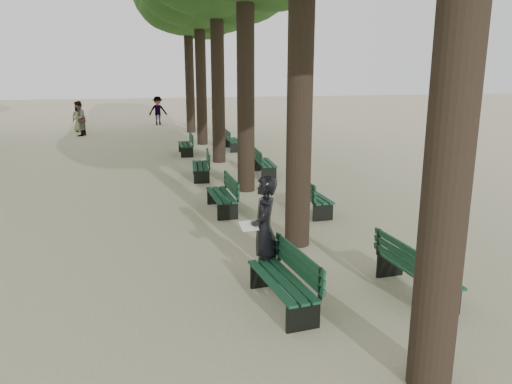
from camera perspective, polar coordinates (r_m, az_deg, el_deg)
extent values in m
plane|color=#B8AF8B|center=(7.72, 0.94, -14.23)|extent=(120.00, 120.00, 0.00)
cylinder|color=#33261C|center=(5.61, 22.15, 14.04)|extent=(0.52, 0.52, 7.50)
cylinder|color=#33261C|center=(10.12, 5.12, 14.46)|extent=(0.52, 0.52, 7.50)
cylinder|color=#33261C|center=(14.94, -1.20, 14.30)|extent=(0.52, 0.52, 7.50)
cylinder|color=#33261C|center=(19.85, -4.41, 14.16)|extent=(0.52, 0.52, 7.50)
cylinder|color=#33261C|center=(24.80, -6.34, 14.05)|extent=(0.52, 0.52, 7.50)
cylinder|color=#33261C|center=(29.77, -7.63, 13.97)|extent=(0.52, 0.52, 7.50)
cube|color=black|center=(7.96, 2.88, -11.51)|extent=(0.70, 1.84, 0.45)
cube|color=#0D3220|center=(7.87, 2.90, -10.03)|extent=(0.72, 1.85, 0.04)
cube|color=#0D3220|center=(7.87, 4.83, -7.94)|extent=(0.22, 1.79, 0.40)
cube|color=black|center=(13.07, -4.02, -1.29)|extent=(0.55, 1.81, 0.45)
cube|color=#0D3220|center=(13.01, -4.04, -0.34)|extent=(0.57, 1.81, 0.04)
cube|color=#0D3220|center=(13.00, -2.84, 0.89)|extent=(0.07, 1.80, 0.40)
cube|color=black|center=(17.11, -6.39, 2.29)|extent=(0.69, 1.84, 0.45)
cube|color=#0D3220|center=(17.07, -6.41, 3.03)|extent=(0.71, 1.84, 0.04)
cube|color=#0D3220|center=(17.03, -5.49, 3.95)|extent=(0.22, 1.80, 0.40)
cube|color=black|center=(22.06, -8.09, 4.84)|extent=(0.57, 1.81, 0.45)
cube|color=#0D3220|center=(22.03, -8.11, 5.42)|extent=(0.59, 1.82, 0.04)
cube|color=#0D3220|center=(22.01, -7.41, 6.14)|extent=(0.09, 1.80, 0.40)
cube|color=black|center=(8.77, 17.86, -9.73)|extent=(0.61, 1.82, 0.45)
cube|color=#0D3220|center=(8.69, 17.97, -8.37)|extent=(0.63, 1.83, 0.04)
cube|color=#0D3220|center=(8.44, 16.52, -6.95)|extent=(0.13, 1.80, 0.40)
cube|color=black|center=(13.06, 6.44, -1.36)|extent=(0.56, 1.81, 0.45)
cube|color=#0D3220|center=(13.01, 6.47, -0.40)|extent=(0.58, 1.81, 0.04)
cube|color=#0D3220|center=(12.85, 5.34, 0.69)|extent=(0.08, 1.80, 0.40)
cube|color=black|center=(17.58, 1.05, 2.68)|extent=(0.64, 1.83, 0.45)
cube|color=#0D3220|center=(17.53, 1.06, 3.40)|extent=(0.66, 1.83, 0.04)
cube|color=#0D3220|center=(17.44, 0.16, 4.24)|extent=(0.16, 1.80, 0.40)
cube|color=black|center=(23.16, -2.60, 5.39)|extent=(0.57, 1.81, 0.45)
cube|color=#0D3220|center=(23.13, -2.60, 5.94)|extent=(0.59, 1.82, 0.04)
cube|color=#0D3220|center=(23.05, -3.30, 6.58)|extent=(0.09, 1.80, 0.40)
imported|color=black|center=(8.58, 0.95, -4.39)|extent=(0.61, 0.84, 1.90)
cube|color=white|center=(8.49, -0.69, -3.87)|extent=(0.37, 0.29, 0.12)
imported|color=#262628|center=(29.61, -19.62, 7.90)|extent=(0.61, 1.00, 1.93)
imported|color=#262628|center=(31.10, -6.36, 8.80)|extent=(0.76, 1.15, 1.86)
imported|color=#262628|center=(31.60, -19.59, 7.99)|extent=(0.86, 0.45, 1.67)
imported|color=#262628|center=(34.37, -11.15, 9.11)|extent=(1.25, 0.55, 1.88)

